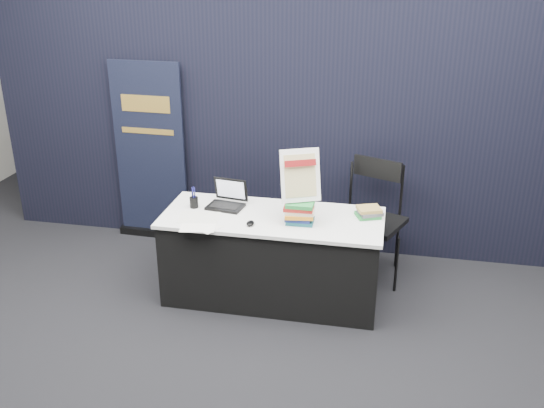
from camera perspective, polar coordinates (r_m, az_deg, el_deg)
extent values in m
plane|color=black|center=(4.82, -1.29, -11.94)|extent=(8.00, 8.00, 0.00)
cube|color=#B0ADA6|center=(7.98, 5.14, 15.47)|extent=(8.00, 0.02, 3.50)
cube|color=black|center=(5.75, 2.13, 7.13)|extent=(6.00, 0.08, 2.40)
cube|color=black|center=(5.10, 0.04, -5.16)|extent=(1.76, 0.71, 0.72)
cube|color=silver|center=(4.93, 0.04, -1.30)|extent=(1.80, 0.75, 0.03)
cube|color=black|center=(5.09, -4.41, -0.25)|extent=(0.32, 0.25, 0.02)
cube|color=black|center=(5.14, -4.14, 1.34)|extent=(0.30, 0.10, 0.21)
cube|color=silver|center=(5.14, -4.17, 1.31)|extent=(0.25, 0.07, 0.16)
ellipsoid|color=black|center=(4.76, -2.05, -1.82)|extent=(0.06, 0.10, 0.03)
cube|color=white|center=(4.76, -6.99, -2.17)|extent=(0.30, 0.23, 0.00)
cube|color=silver|center=(4.78, -6.44, -2.07)|extent=(0.32, 0.28, 0.00)
cube|color=silver|center=(4.93, -6.90, -1.26)|extent=(0.36, 0.28, 0.00)
cylinder|color=black|center=(5.12, -7.35, 0.16)|extent=(0.08, 0.08, 0.09)
cube|color=#164A53|center=(4.81, 2.55, -1.61)|extent=(0.23, 0.18, 0.03)
cube|color=navy|center=(4.79, 2.55, -1.28)|extent=(0.23, 0.18, 0.03)
cube|color=orange|center=(4.78, 2.56, -0.95)|extent=(0.23, 0.18, 0.03)
cube|color=beige|center=(4.77, 2.56, -0.62)|extent=(0.23, 0.18, 0.03)
cube|color=#A41F1A|center=(4.76, 2.57, -0.29)|extent=(0.23, 0.18, 0.03)
cube|color=#228237|center=(4.75, 2.58, 0.04)|extent=(0.23, 0.18, 0.03)
cube|color=#228237|center=(4.97, 9.12, -1.07)|extent=(0.23, 0.21, 0.03)
cube|color=#4B4C50|center=(4.96, 9.14, -0.78)|extent=(0.23, 0.21, 0.03)
cube|color=#A58542|center=(4.95, 9.16, -0.49)|extent=(0.23, 0.21, 0.03)
cube|color=black|center=(4.72, 2.55, 0.32)|extent=(0.20, 0.10, 0.01)
cylinder|color=black|center=(4.77, 1.75, 2.10)|extent=(0.05, 0.10, 0.30)
cylinder|color=black|center=(4.75, 3.73, 1.96)|extent=(0.05, 0.10, 0.30)
cube|color=white|center=(4.70, 2.69, 2.70)|extent=(0.33, 0.23, 0.41)
cube|color=#CFBF81|center=(4.69, 2.67, 2.67)|extent=(0.26, 0.18, 0.32)
cube|color=maroon|center=(4.65, 2.69, 3.86)|extent=(0.24, 0.11, 0.05)
cube|color=black|center=(6.43, -10.88, -2.64)|extent=(0.77, 0.13, 0.07)
cube|color=black|center=(6.13, -11.40, 4.76)|extent=(0.72, 0.05, 1.80)
cube|color=gold|center=(5.99, -11.83, 9.21)|extent=(0.50, 0.02, 0.16)
cube|color=gold|center=(6.05, -11.63, 6.73)|extent=(0.54, 0.02, 0.05)
cylinder|color=black|center=(5.34, 6.77, -5.26)|extent=(0.02, 0.02, 0.51)
cylinder|color=black|center=(5.33, 11.64, -5.64)|extent=(0.02, 0.02, 0.51)
cylinder|color=black|center=(5.74, 7.18, -3.18)|extent=(0.02, 0.02, 0.51)
cylinder|color=black|center=(5.73, 11.69, -3.53)|extent=(0.02, 0.02, 0.51)
cube|color=black|center=(5.41, 9.50, -1.75)|extent=(0.62, 0.62, 0.05)
cube|color=black|center=(5.46, 9.90, 3.33)|extent=(0.43, 0.20, 0.18)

